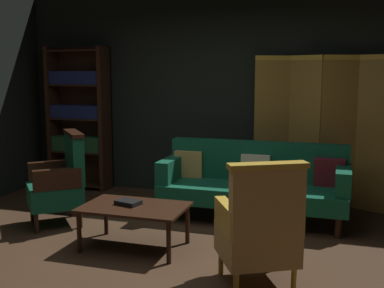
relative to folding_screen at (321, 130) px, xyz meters
name	(u,v)px	position (x,y,z in m)	size (l,w,h in m)	color
ground_plane	(166,259)	(-1.25, -2.20, -0.99)	(10.00, 10.00, 0.00)	#3D2819
back_wall	(228,94)	(-1.25, 0.25, 0.41)	(7.20, 0.10, 2.80)	black
folding_screen	(321,130)	(0.00, 0.00, 0.00)	(1.68, 0.28, 1.90)	olive
bookshelf	(79,116)	(-3.40, 0.00, 0.08)	(0.90, 0.32, 2.05)	black
velvet_couch	(254,180)	(-0.70, -0.75, -0.53)	(2.12, 0.78, 0.88)	black
coffee_table	(134,211)	(-1.63, -2.03, -0.61)	(1.00, 0.64, 0.42)	black
armchair_gilt_accent	(259,228)	(-0.34, -2.54, -0.50)	(0.78, 0.78, 1.04)	gold
armchair_wing_left	(60,181)	(-2.73, -1.59, -0.50)	(0.81, 0.82, 1.04)	black
book_black_cloth	(128,203)	(-1.71, -2.00, -0.54)	(0.23, 0.16, 0.04)	black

